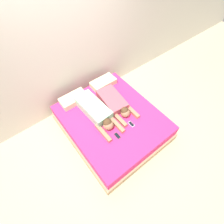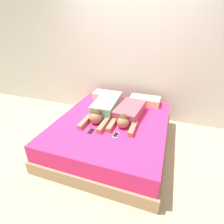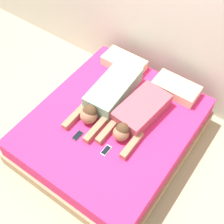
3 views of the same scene
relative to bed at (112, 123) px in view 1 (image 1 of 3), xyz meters
name	(u,v)px [view 1 (image 1 of 3)]	position (x,y,z in m)	size (l,w,h in m)	color
ground_plane	(112,129)	(0.00, 0.00, -0.22)	(12.00, 12.00, 0.00)	tan
wall_back	(74,50)	(0.00, 1.14, 1.08)	(12.00, 0.06, 2.60)	beige
bed	(112,123)	(0.00, 0.00, 0.00)	(1.71, 1.97, 0.45)	tan
pillow_head_left	(74,99)	(-0.37, 0.78, 0.29)	(0.54, 0.28, 0.13)	beige
pillow_head_right	(103,83)	(0.37, 0.78, 0.29)	(0.54, 0.28, 0.13)	beige
person_left	(97,112)	(-0.20, 0.21, 0.33)	(0.39, 1.12, 0.22)	#8CBF99
person_right	(115,103)	(0.21, 0.17, 0.31)	(0.43, 0.96, 0.20)	#B24C59
cell_phone_left	(117,136)	(-0.18, -0.38, 0.23)	(0.06, 0.13, 0.01)	#2D2D33
cell_phone_right	(131,124)	(0.18, -0.35, 0.23)	(0.06, 0.13, 0.01)	silver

